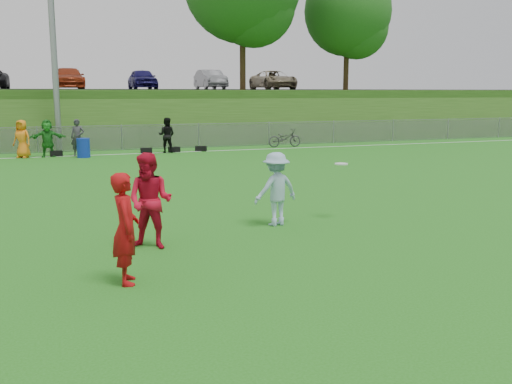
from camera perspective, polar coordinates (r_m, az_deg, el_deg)
name	(u,v)px	position (r m, az deg, el deg)	size (l,w,h in m)	color
ground	(257,253)	(10.49, 0.09, -6.10)	(120.00, 120.00, 0.00)	#216715
sideline_far	(127,154)	(27.84, -12.73, 3.73)	(60.00, 0.10, 0.01)	white
fence	(122,137)	(29.76, -13.28, 5.34)	(58.00, 0.06, 1.30)	gray
light_pole	(51,12)	(30.52, -19.78, 16.55)	(1.20, 0.40, 12.15)	gray
berm	(102,113)	(40.65, -15.19, 7.63)	(120.00, 18.00, 3.00)	#284E16
parking_lot	(98,90)	(42.61, -15.52, 9.79)	(120.00, 12.00, 0.10)	black
tree_green_far	(350,16)	(40.78, 9.39, 16.95)	(5.88, 5.88, 8.19)	black
car_row	(81,79)	(41.55, -17.09, 10.79)	(32.04, 5.18, 1.44)	white
spectator_row	(63,138)	(27.56, -18.75, 5.15)	(9.23, 0.94, 1.69)	red
gear_bags	(146,150)	(28.05, -10.93, 4.10)	(7.41, 0.49, 0.26)	black
player_red_left	(126,229)	(8.89, -12.91, -3.58)	(0.63, 0.41, 1.72)	#A80B0E
player_red_center	(150,201)	(10.78, -10.54, -0.90)	(0.88, 0.68, 1.80)	red
player_blue	(276,189)	(12.48, 2.02, 0.30)	(1.05, 0.60, 1.62)	#96B8D1
frisbee	(341,164)	(13.21, 8.52, 2.80)	(0.31, 0.31, 0.03)	white
recycling_bin	(83,148)	(26.84, -16.88, 4.24)	(0.58, 0.58, 0.86)	#0F2DA4
bicycle	(285,138)	(30.67, 2.88, 5.40)	(0.63, 1.81, 0.95)	#303033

